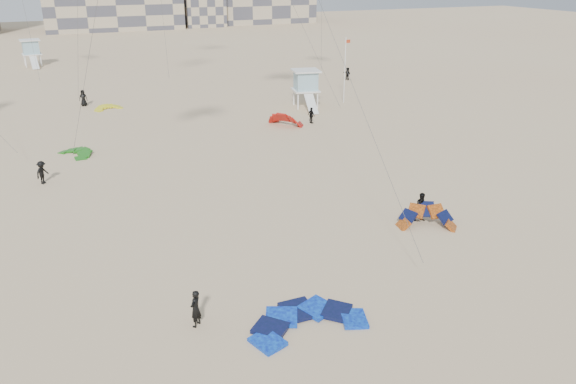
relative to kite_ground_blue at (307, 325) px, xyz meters
name	(u,v)px	position (x,y,z in m)	size (l,w,h in m)	color
ground	(238,330)	(-2.91, 0.82, 0.00)	(320.00, 320.00, 0.00)	#CAB288
kite_ground_blue	(307,325)	(0.00, 0.00, 0.00)	(4.79, 5.01, 0.54)	#0F6FF2
kite_ground_orange	(426,226)	(10.87, 6.40, 0.00)	(3.27, 2.76, 1.95)	orange
kite_ground_green	(76,155)	(-7.90, 29.20, 0.00)	(3.06, 3.21, 0.69)	#20781C
kite_ground_red_far	(286,125)	(11.87, 31.13, 0.00)	(3.64, 3.04, 2.22)	#C51700
kite_ground_yellow	(108,109)	(-3.64, 44.76, 0.00)	(2.79, 2.89, 0.69)	yellow
kitesurfer_main	(196,309)	(-4.49, 1.85, 0.88)	(0.64, 0.42, 1.75)	black
kitesurfer_b	(422,207)	(11.01, 7.18, 0.92)	(0.89, 0.69, 1.83)	black
kitesurfer_c	(42,172)	(-10.47, 23.06, 0.85)	(1.10, 0.63, 1.71)	black
kitesurfer_d	(311,115)	(14.47, 30.76, 0.81)	(0.95, 0.39, 1.61)	black
kitesurfer_e	(83,98)	(-5.97, 47.35, 0.91)	(0.89, 0.58, 1.81)	black
kitesurfer_f	(347,74)	(28.68, 49.61, 0.85)	(1.58, 0.50, 1.70)	black
lifeguard_tower_near	(306,89)	(16.86, 37.43, 2.02)	(3.38, 5.86, 4.08)	white
lifeguard_tower_far	(32,53)	(-11.30, 78.56, 2.01)	(3.12, 5.67, 4.05)	white
flagpole	(345,69)	(21.75, 37.57, 3.86)	(0.59, 0.09, 7.32)	white
condo_mid	(112,3)	(7.09, 130.82, 6.00)	(32.00, 16.00, 12.00)	tan
condo_fill_right	(202,6)	(29.09, 128.82, 5.00)	(10.00, 10.00, 10.00)	tan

